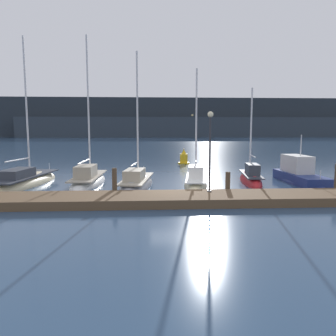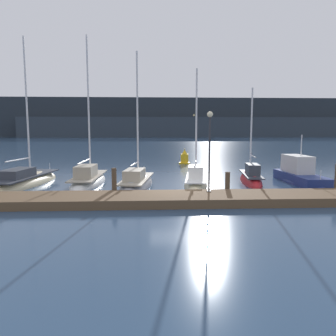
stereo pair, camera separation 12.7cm
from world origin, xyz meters
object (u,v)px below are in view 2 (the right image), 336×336
(sailboat_berth_4, at_px, (196,183))
(sailboat_berth_5, at_px, (251,181))
(motorboat_berth_6, at_px, (300,178))
(dock_lamppost, at_px, (210,139))
(sailboat_berth_1, at_px, (25,183))
(sailboat_berth_3, at_px, (137,184))
(channel_buoy, at_px, (185,158))
(sailboat_berth_2, at_px, (89,181))

(sailboat_berth_4, xyz_separation_m, sailboat_berth_5, (4.18, 1.06, -0.04))
(motorboat_berth_6, height_order, dock_lamppost, dock_lamppost)
(sailboat_berth_4, bearing_deg, sailboat_berth_1, 176.09)
(sailboat_berth_1, bearing_deg, sailboat_berth_4, -3.91)
(sailboat_berth_5, bearing_deg, sailboat_berth_3, -172.03)
(sailboat_berth_5, bearing_deg, dock_lamppost, -125.91)
(sailboat_berth_1, relative_size, sailboat_berth_3, 1.13)
(sailboat_berth_5, distance_m, channel_buoy, 13.23)
(sailboat_berth_2, xyz_separation_m, sailboat_berth_3, (3.46, -1.26, -0.04))
(dock_lamppost, bearing_deg, channel_buoy, 88.34)
(motorboat_berth_6, distance_m, channel_buoy, 14.85)
(sailboat_berth_3, distance_m, sailboat_berth_4, 4.06)
(sailboat_berth_4, height_order, sailboat_berth_5, sailboat_berth_4)
(channel_buoy, xyz_separation_m, dock_lamppost, (-0.53, -18.37, 2.72))
(motorboat_berth_6, bearing_deg, dock_lamppost, -144.99)
(sailboat_berth_5, height_order, channel_buoy, sailboat_berth_5)
(sailboat_berth_1, height_order, motorboat_berth_6, sailboat_berth_1)
(sailboat_berth_1, distance_m, sailboat_berth_2, 4.30)
(sailboat_berth_3, bearing_deg, channel_buoy, 71.35)
(sailboat_berth_3, bearing_deg, sailboat_berth_4, 1.32)
(sailboat_berth_3, height_order, dock_lamppost, sailboat_berth_3)
(sailboat_berth_4, bearing_deg, channel_buoy, 87.37)
(sailboat_berth_1, relative_size, sailboat_berth_2, 1.00)
(sailboat_berth_4, height_order, channel_buoy, sailboat_berth_4)
(sailboat_berth_4, bearing_deg, sailboat_berth_5, 14.22)
(sailboat_berth_4, bearing_deg, motorboat_berth_6, 5.37)
(sailboat_berth_4, xyz_separation_m, motorboat_berth_6, (7.67, 0.72, 0.16))
(sailboat_berth_1, relative_size, sailboat_berth_4, 1.28)
(sailboat_berth_1, relative_size, sailboat_berth_5, 1.44)
(sailboat_berth_2, bearing_deg, dock_lamppost, -37.04)
(dock_lamppost, bearing_deg, sailboat_berth_2, 142.96)
(sailboat_berth_1, bearing_deg, sailboat_berth_5, 0.91)
(channel_buoy, bearing_deg, sailboat_berth_2, -122.86)
(sailboat_berth_1, distance_m, sailboat_berth_5, 15.99)
(sailboat_berth_2, height_order, motorboat_berth_6, sailboat_berth_2)
(sailboat_berth_3, xyz_separation_m, channel_buoy, (4.69, 13.89, 0.49))
(sailboat_berth_2, bearing_deg, sailboat_berth_1, -175.18)
(sailboat_berth_2, distance_m, sailboat_berth_3, 3.69)
(sailboat_berth_1, relative_size, channel_buoy, 6.37)
(sailboat_berth_3, relative_size, motorboat_berth_6, 1.51)
(motorboat_berth_6, height_order, channel_buoy, motorboat_berth_6)
(sailboat_berth_3, bearing_deg, sailboat_berth_5, 7.97)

